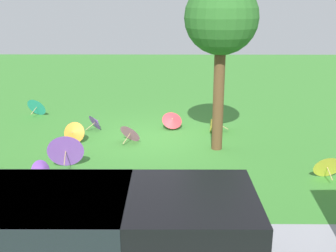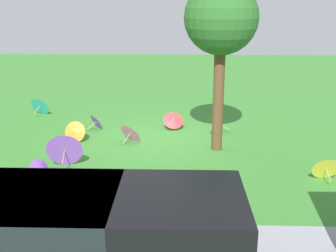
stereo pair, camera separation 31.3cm
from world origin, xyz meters
name	(u,v)px [view 1 (the left image)]	position (x,y,z in m)	size (l,w,h in m)	color
ground	(155,138)	(0.00, 0.00, 0.00)	(40.00, 40.00, 0.00)	#387A2D
van_dark	(93,232)	(0.67, 6.97, 0.91)	(4.61, 2.14, 1.53)	black
shade_tree	(221,20)	(-1.87, 0.90, 3.71)	(2.03, 2.03, 4.80)	brown
parasol_teal_0	(37,106)	(4.55, -2.66, 0.37)	(0.86, 0.77, 0.74)	tan
parasol_pink_0	(131,132)	(0.73, 0.35, 0.32)	(0.84, 0.78, 0.64)	tan
parasol_orange_0	(73,133)	(2.50, 0.43, 0.33)	(0.74, 0.75, 0.67)	tan
parasol_purple_0	(42,172)	(2.57, 3.38, 0.31)	(0.63, 0.67, 0.62)	tan
parasol_purple_1	(96,122)	(2.03, -0.90, 0.29)	(0.67, 0.70, 0.57)	tan
parasol_yellow_1	(213,121)	(-1.91, -0.68, 0.39)	(0.85, 0.89, 0.78)	tan
parasol_red_0	(172,120)	(-0.55, -1.00, 0.33)	(0.81, 0.75, 0.60)	tan
parasol_purple_2	(66,149)	(2.26, 2.28, 0.48)	(1.01, 0.93, 0.97)	tan
parasol_yellow_2	(327,165)	(-4.36, 2.97, 0.34)	(0.70, 0.66, 0.68)	tan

